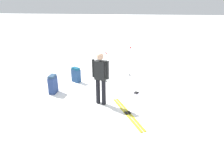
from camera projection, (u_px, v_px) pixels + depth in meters
The scene contains 8 objects.
ground_plane at pixel (112, 92), 7.50m from camera, with size 80.00×80.00×0.00m, color white.
skier_standing at pixel (101, 76), 6.35m from camera, with size 0.30×0.55×1.70m.
ski_pair_near at pixel (136, 93), 7.37m from camera, with size 0.95×1.60×0.05m.
ski_pair_far at pixel (128, 113), 6.07m from camera, with size 1.82×1.04×0.05m.
backpack_large_dark at pixel (53, 84), 7.32m from camera, with size 0.39×0.23×0.68m.
backpack_bright at pixel (76, 75), 8.32m from camera, with size 0.38×0.42×0.61m.
ski_poles_planted_near at pixel (130, 60), 8.79m from camera, with size 0.18×0.10×1.32m.
ski_poles_planted_far at pixel (106, 66), 8.15m from camera, with size 0.19×0.11×1.26m.
Camera 1 is at (-6.77, -0.76, 3.21)m, focal length 32.73 mm.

